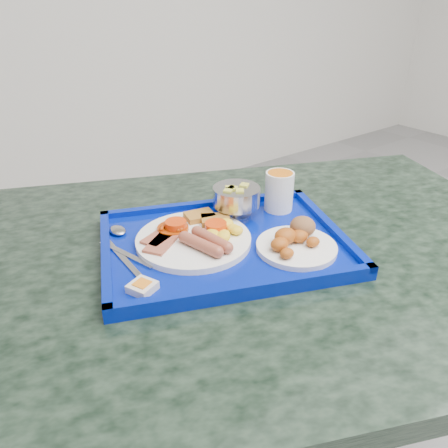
% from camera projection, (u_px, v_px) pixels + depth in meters
% --- Properties ---
extents(table, '(1.54, 1.32, 0.81)m').
position_uv_depth(table, '(239.00, 329.00, 0.98)').
color(table, slate).
rests_on(table, floor).
extents(tray, '(0.57, 0.51, 0.03)m').
position_uv_depth(tray, '(224.00, 244.00, 0.88)').
color(tray, '#031893').
rests_on(tray, table).
extents(main_plate, '(0.23, 0.23, 0.04)m').
position_uv_depth(main_plate, '(198.00, 236.00, 0.87)').
color(main_plate, white).
rests_on(main_plate, tray).
extents(bread_plate, '(0.16, 0.16, 0.05)m').
position_uv_depth(bread_plate, '(296.00, 241.00, 0.85)').
color(bread_plate, white).
rests_on(bread_plate, tray).
extents(fruit_bowl, '(0.10, 0.10, 0.07)m').
position_uv_depth(fruit_bowl, '(236.00, 197.00, 0.95)').
color(fruit_bowl, '#ACABAE').
rests_on(fruit_bowl, tray).
extents(juice_cup, '(0.06, 0.06, 0.09)m').
position_uv_depth(juice_cup, '(279.00, 190.00, 0.98)').
color(juice_cup, white).
rests_on(juice_cup, tray).
extents(spoon, '(0.07, 0.19, 0.01)m').
position_uv_depth(spoon, '(120.00, 237.00, 0.88)').
color(spoon, '#ACABAE').
rests_on(spoon, tray).
extents(knife, '(0.02, 0.16, 0.00)m').
position_uv_depth(knife, '(122.00, 257.00, 0.82)').
color(knife, '#ACABAE').
rests_on(knife, tray).
extents(jam_packet, '(0.05, 0.05, 0.02)m').
position_uv_depth(jam_packet, '(142.00, 287.00, 0.73)').
color(jam_packet, silver).
rests_on(jam_packet, tray).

